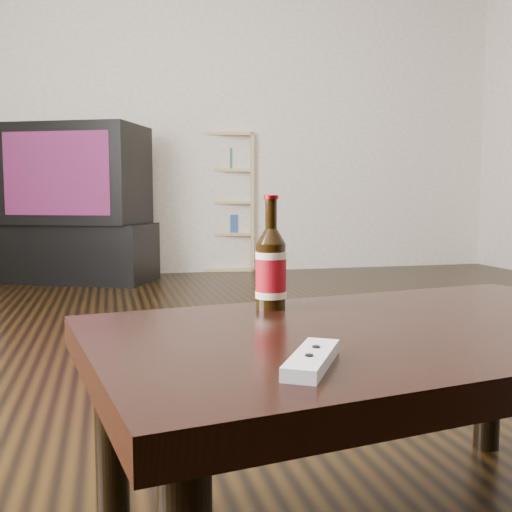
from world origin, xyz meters
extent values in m
cube|color=black|center=(0.00, 0.00, -0.01)|extent=(5.00, 6.00, 0.01)
cube|color=#B4AB9E|center=(0.00, 3.01, 1.35)|extent=(5.00, 0.02, 2.70)
cube|color=black|center=(-0.92, 2.71, 0.21)|extent=(1.15, 0.89, 0.41)
cube|color=black|center=(-0.92, 2.71, 0.75)|extent=(1.07, 0.90, 0.68)
cube|color=#B42213|center=(-1.04, 2.45, 0.75)|extent=(0.69, 0.32, 0.55)
cube|color=tan|center=(-0.14, 3.16, 0.55)|extent=(0.07, 0.27, 1.11)
cube|color=tan|center=(0.43, 3.07, 0.55)|extent=(0.07, 0.27, 1.11)
cube|color=tan|center=(0.14, 3.12, 1.10)|extent=(0.63, 0.36, 0.03)
cube|color=tan|center=(0.14, 3.12, 0.01)|extent=(0.63, 0.36, 0.03)
cube|color=tan|center=(0.16, 3.24, 0.55)|extent=(0.59, 0.12, 1.11)
cube|color=tan|center=(0.14, 3.12, 0.30)|extent=(0.58, 0.33, 0.03)
cube|color=tan|center=(0.14, 3.12, 0.55)|extent=(0.58, 0.33, 0.03)
cube|color=tan|center=(0.14, 3.12, 0.81)|extent=(0.58, 0.33, 0.03)
cube|color=maroon|center=(0.06, 3.12, 0.39)|extent=(0.23, 0.20, 0.16)
cube|color=#274D90|center=(0.24, 3.09, 0.38)|extent=(0.16, 0.19, 0.15)
cube|color=beige|center=(0.10, 3.11, 0.65)|extent=(0.28, 0.21, 0.16)
cube|color=#2C703A|center=(0.18, 3.09, 0.90)|extent=(0.20, 0.20, 0.16)
cube|color=#552F1D|center=(0.02, 3.12, 0.90)|extent=(0.13, 0.18, 0.15)
cube|color=black|center=(-0.24, -0.79, 0.36)|extent=(1.12, 0.76, 0.05)
cylinder|color=black|center=(-0.72, -0.63, 0.17)|extent=(0.07, 0.07, 0.33)
cylinder|color=black|center=(0.16, -0.48, 0.17)|extent=(0.07, 0.07, 0.33)
cylinder|color=black|center=(-0.41, -0.59, 0.45)|extent=(0.06, 0.06, 0.13)
cylinder|color=maroon|center=(-0.41, -0.59, 0.45)|extent=(0.06, 0.06, 0.08)
cylinder|color=beige|center=(-0.41, -0.59, 0.49)|extent=(0.06, 0.06, 0.01)
cylinder|color=beige|center=(-0.41, -0.59, 0.41)|extent=(0.06, 0.06, 0.01)
cone|color=black|center=(-0.41, -0.59, 0.53)|extent=(0.06, 0.06, 0.03)
cylinder|color=black|center=(-0.41, -0.59, 0.57)|extent=(0.02, 0.02, 0.06)
cylinder|color=maroon|center=(-0.41, -0.59, 0.60)|extent=(0.03, 0.03, 0.01)
cube|color=#BDBEBF|center=(-0.46, -0.99, 0.40)|extent=(0.12, 0.16, 0.02)
cylinder|color=black|center=(-0.45, -0.97, 0.41)|extent=(0.01, 0.01, 0.00)
cylinder|color=black|center=(-0.47, -1.01, 0.41)|extent=(0.01, 0.01, 0.00)
camera|label=1|loc=(-0.71, -1.71, 0.61)|focal=42.00mm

